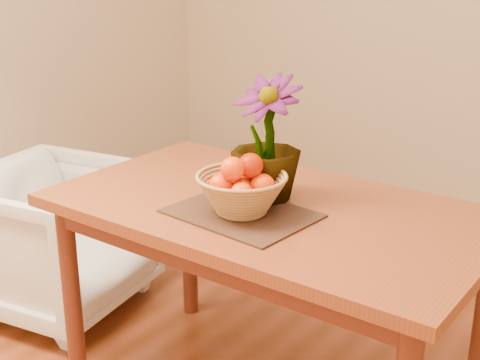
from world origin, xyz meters
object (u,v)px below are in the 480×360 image
Objects in this scene: table at (269,229)px; armchair at (56,232)px; wicker_basket at (242,195)px; potted_plant at (266,139)px.

table is 1.17m from armchair.
wicker_basket reaches higher than table.
table is 1.98× the size of armchair.
armchair is (-1.13, 0.02, -0.31)m from table.
wicker_basket reaches higher than armchair.
potted_plant is 1.24m from armchair.
table is 0.29m from potted_plant.
wicker_basket is 0.40× the size of armchair.
wicker_basket is 0.21m from potted_plant.
wicker_basket is at bearing -86.33° from potted_plant.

